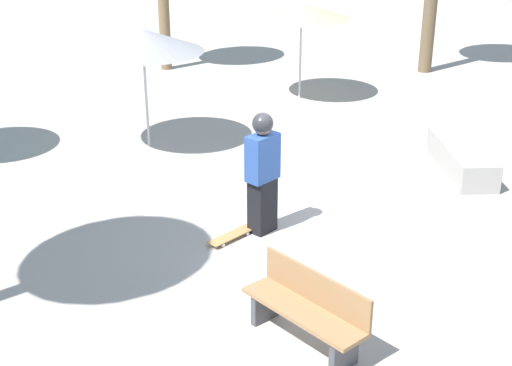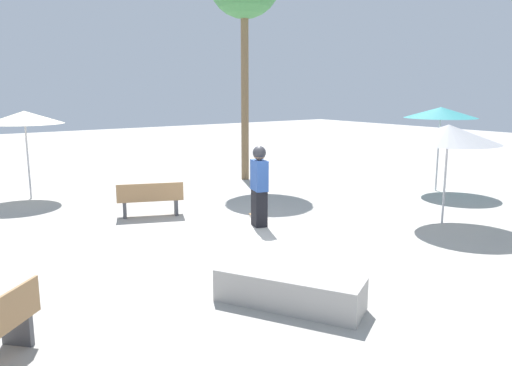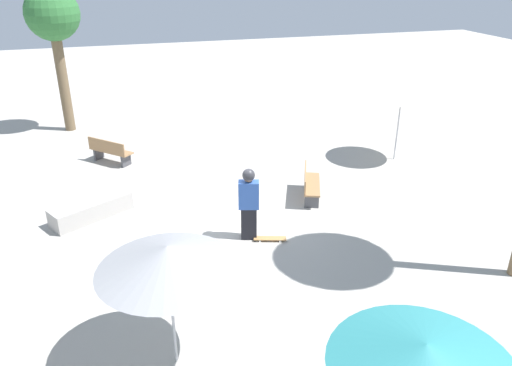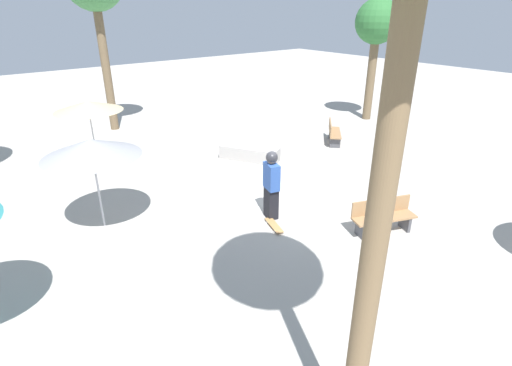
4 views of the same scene
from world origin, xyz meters
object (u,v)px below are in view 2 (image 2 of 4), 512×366
at_px(bench_near, 150,199).
at_px(skateboard, 258,217).
at_px(shade_umbrella_cream, 24,117).
at_px(skater_main, 259,183).
at_px(shade_umbrella_teal, 441,113).
at_px(concrete_ledge, 289,290).
at_px(shade_umbrella_grey, 448,134).

bearing_deg(bench_near, skateboard, -21.15).
bearing_deg(bench_near, shade_umbrella_cream, 138.62).
xyz_separation_m(skateboard, bench_near, (-1.82, -1.95, 0.37)).
distance_m(skater_main, bench_near, 2.88).
height_order(shade_umbrella_cream, shade_umbrella_teal, shade_umbrella_teal).
distance_m(skateboard, bench_near, 2.69).
height_order(concrete_ledge, shade_umbrella_grey, shade_umbrella_grey).
xyz_separation_m(bench_near, shade_umbrella_teal, (2.18, 8.50, 1.97)).
relative_size(concrete_ledge, shade_umbrella_teal, 0.86).
bearing_deg(skateboard, concrete_ledge, 167.09).
xyz_separation_m(concrete_ledge, bench_near, (-6.02, 0.51, 0.18)).
distance_m(skateboard, shade_umbrella_cream, 7.31).
relative_size(bench_near, shade_umbrella_grey, 0.71).
bearing_deg(shade_umbrella_cream, concrete_ledge, 8.34).
bearing_deg(shade_umbrella_grey, skater_main, -122.65).
height_order(bench_near, shade_umbrella_grey, shade_umbrella_grey).
distance_m(skater_main, shade_umbrella_cream, 7.31).
xyz_separation_m(skater_main, concrete_ledge, (3.74, -2.18, -0.75)).
xyz_separation_m(concrete_ledge, shade_umbrella_cream, (-9.94, -1.46, 2.07)).
height_order(skater_main, skateboard, skater_main).
xyz_separation_m(skater_main, bench_near, (-2.28, -1.66, -0.57)).
relative_size(concrete_ledge, bench_near, 1.33).
bearing_deg(skateboard, shade_umbrella_cream, 51.76).
bearing_deg(skateboard, skater_main, 165.61).
height_order(concrete_ledge, shade_umbrella_cream, shade_umbrella_cream).
relative_size(skater_main, shade_umbrella_cream, 0.74).
distance_m(shade_umbrella_teal, shade_umbrella_grey, 4.04).
height_order(concrete_ledge, shade_umbrella_teal, shade_umbrella_teal).
bearing_deg(concrete_ledge, bench_near, 175.13).
relative_size(skater_main, skateboard, 2.25).
xyz_separation_m(bench_near, shade_umbrella_cream, (-3.92, -1.97, 1.89)).
relative_size(skateboard, bench_near, 0.50).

